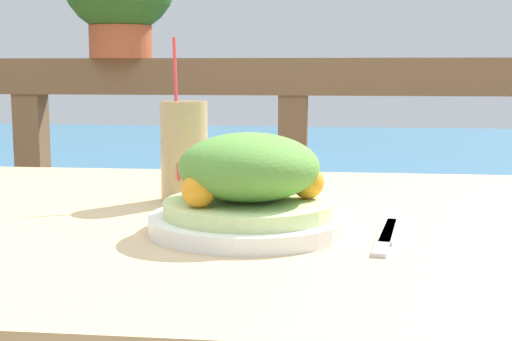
{
  "coord_description": "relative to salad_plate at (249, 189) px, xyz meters",
  "views": [
    {
      "loc": [
        0.12,
        -0.92,
        0.94
      ],
      "look_at": [
        0.0,
        0.02,
        0.81
      ],
      "focal_mm": 50.0,
      "sensor_mm": 36.0,
      "label": 1
    }
  ],
  "objects": [
    {
      "name": "drink_glass",
      "position": [
        -0.12,
        0.19,
        0.02
      ],
      "size": [
        0.07,
        0.08,
        0.24
      ],
      "color": "tan",
      "rests_on": "patio_table"
    },
    {
      "name": "railing_fence",
      "position": [
        -0.01,
        0.93,
        -0.13
      ],
      "size": [
        2.8,
        0.08,
        0.97
      ],
      "color": "brown",
      "rests_on": "ground_plane"
    },
    {
      "name": "sea_backdrop",
      "position": [
        -0.01,
        3.43,
        -0.58
      ],
      "size": [
        12.0,
        4.0,
        0.43
      ],
      "color": "teal",
      "rests_on": "ground_plane"
    },
    {
      "name": "patio_table",
      "position": [
        -0.01,
        0.08,
        -0.14
      ],
      "size": [
        1.21,
        0.86,
        0.75
      ],
      "color": "tan",
      "rests_on": "ground_plane"
    },
    {
      "name": "fork",
      "position": [
        0.16,
        -0.02,
        -0.05
      ],
      "size": [
        0.04,
        0.18,
        0.0
      ],
      "color": "silver",
      "rests_on": "patio_table"
    },
    {
      "name": "salad_plate",
      "position": [
        0.0,
        0.0,
        0.0
      ],
      "size": [
        0.24,
        0.24,
        0.12
      ],
      "color": "white",
      "rests_on": "patio_table"
    },
    {
      "name": "knife",
      "position": [
        0.17,
        0.03,
        -0.05
      ],
      "size": [
        0.04,
        0.18,
        0.0
      ],
      "color": "silver",
      "rests_on": "patio_table"
    }
  ]
}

